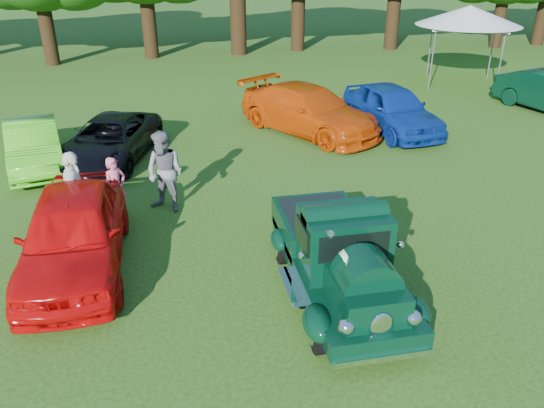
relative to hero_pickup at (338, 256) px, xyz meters
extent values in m
plane|color=#1C4510|center=(-1.21, 0.40, -0.75)|extent=(120.00, 120.00, 0.00)
cylinder|color=black|center=(-0.78, -1.49, -0.41)|extent=(0.21, 0.69, 0.69)
cylinder|color=black|center=(0.78, -1.49, -0.41)|extent=(0.21, 0.69, 0.69)
cylinder|color=black|center=(-0.78, 1.18, -0.41)|extent=(0.21, 0.69, 0.69)
cylinder|color=black|center=(0.78, 1.18, -0.41)|extent=(0.21, 0.69, 0.69)
cube|color=black|center=(0.00, -0.08, -0.27)|extent=(1.61, 4.21, 0.32)
cube|color=black|center=(0.00, -1.35, 0.11)|extent=(1.03, 1.36, 0.58)
cube|color=black|center=(0.00, -0.21, 0.42)|extent=(1.46, 1.08, 1.12)
cube|color=black|center=(0.00, -0.72, 0.62)|extent=(1.22, 0.06, 0.49)
cube|color=black|center=(0.00, 1.20, -0.01)|extent=(1.61, 1.92, 0.54)
cube|color=black|center=(0.00, 1.20, 0.26)|extent=(1.39, 1.68, 0.05)
ellipsoid|color=black|center=(-0.80, -1.49, -0.23)|extent=(0.46, 0.80, 0.46)
ellipsoid|color=black|center=(0.80, -1.49, -0.23)|extent=(0.46, 0.80, 0.46)
ellipsoid|color=black|center=(-0.83, 1.18, -0.24)|extent=(0.36, 0.67, 0.39)
ellipsoid|color=black|center=(0.83, 1.18, -0.24)|extent=(0.36, 0.67, 0.39)
ellipsoid|color=white|center=(0.00, -2.05, -0.01)|extent=(0.38, 0.12, 0.56)
sphere|color=white|center=(-0.52, -1.98, 0.05)|extent=(0.26, 0.26, 0.26)
sphere|color=white|center=(0.52, -1.98, 0.05)|extent=(0.26, 0.26, 0.26)
cube|color=white|center=(0.00, -2.19, -0.44)|extent=(1.52, 0.10, 0.10)
cube|color=white|center=(0.00, 2.16, -0.38)|extent=(1.52, 0.10, 0.10)
imported|color=#C50808|center=(-4.81, 1.81, 0.04)|extent=(1.91, 4.66, 1.58)
imported|color=#40B618|center=(-6.66, 7.62, -0.09)|extent=(2.24, 4.22, 1.32)
imported|color=black|center=(-4.57, 7.78, -0.12)|extent=(3.33, 4.95, 1.26)
imported|color=#BE3D06|center=(1.89, 9.13, 0.03)|extent=(4.69, 5.73, 1.56)
imported|color=navy|center=(4.73, 8.76, 0.03)|extent=(2.45, 4.83, 1.58)
imported|color=#E75F77|center=(-4.14, 3.89, -0.01)|extent=(0.65, 0.63, 1.50)
imported|color=slate|center=(-3.00, 4.05, 0.23)|extent=(1.22, 1.17, 1.98)
imported|color=white|center=(-4.93, 3.23, 0.21)|extent=(0.48, 1.14, 1.94)
cube|color=silver|center=(10.62, 14.64, 1.80)|extent=(4.15, 4.15, 0.13)
cone|color=silver|center=(10.62, 14.64, 2.27)|extent=(6.09, 6.09, 0.84)
cylinder|color=slate|center=(8.76, 13.95, 0.50)|extent=(0.06, 0.06, 2.51)
cylinder|color=slate|center=(9.93, 16.51, 0.50)|extent=(0.06, 0.06, 2.51)
cylinder|color=slate|center=(11.32, 12.78, 0.50)|extent=(0.06, 0.06, 2.51)
cylinder|color=slate|center=(12.49, 15.34, 0.50)|extent=(0.06, 0.06, 2.51)
cylinder|color=#302010|center=(-8.65, 22.99, 1.11)|extent=(0.75, 0.75, 3.73)
cylinder|color=#302010|center=(-3.41, 23.95, 1.23)|extent=(0.79, 0.79, 3.96)
cylinder|color=#302010|center=(1.63, 24.05, 1.56)|extent=(0.93, 0.93, 4.64)
cylinder|color=#302010|center=(5.33, 24.62, 1.30)|extent=(0.82, 0.82, 4.10)
cylinder|color=#302010|center=(11.10, 23.92, 1.29)|extent=(0.82, 0.82, 4.09)
cylinder|color=#302010|center=(17.75, 23.06, 1.01)|extent=(0.71, 0.71, 3.53)
cylinder|color=#302010|center=(21.02, 23.49, 1.15)|extent=(0.76, 0.76, 3.80)
camera|label=1|loc=(-2.80, -7.80, 5.08)|focal=35.00mm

